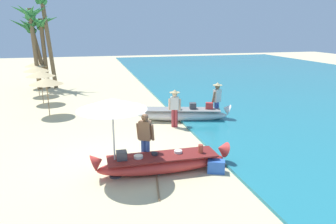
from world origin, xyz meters
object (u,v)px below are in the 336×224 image
at_px(person_vendor_hatted, 175,106).
at_px(palm_tree_tall_inland, 44,8).
at_px(person_vendor_assistant, 217,98).
at_px(paddle, 157,181).
at_px(patio_umbrella_large, 112,105).
at_px(boat_red_foreground, 162,163).
at_px(palm_tree_far_behind, 41,28).
at_px(cooler_box, 216,166).
at_px(palm_tree_leaning_seaward, 31,22).
at_px(palm_tree_mid_cluster, 32,31).
at_px(boat_white_midground, 182,114).
at_px(person_tourist_customer, 145,137).

height_order(person_vendor_hatted, palm_tree_tall_inland, palm_tree_tall_inland).
height_order(person_vendor_assistant, paddle, person_vendor_assistant).
distance_m(person_vendor_assistant, patio_umbrella_large, 7.20).
relative_size(boat_red_foreground, person_vendor_assistant, 2.38).
bearing_deg(paddle, palm_tree_tall_inland, 105.36).
bearing_deg(palm_tree_far_behind, cooler_box, -67.64).
height_order(cooler_box, paddle, cooler_box).
bearing_deg(palm_tree_leaning_seaward, person_vendor_hatted, -57.04).
height_order(palm_tree_tall_inland, paddle, palm_tree_tall_inland).
xyz_separation_m(palm_tree_leaning_seaward, cooler_box, (7.08, -15.55, -4.47)).
height_order(boat_red_foreground, palm_tree_tall_inland, palm_tree_tall_inland).
xyz_separation_m(boat_red_foreground, palm_tree_tall_inland, (-4.64, 15.24, 5.26)).
xyz_separation_m(boat_red_foreground, patio_umbrella_large, (-1.42, 0.05, 1.89)).
height_order(boat_red_foreground, palm_tree_far_behind, palm_tree_far_behind).
xyz_separation_m(person_vendor_assistant, palm_tree_leaning_seaward, (-9.33, 10.26, 3.62)).
distance_m(person_vendor_hatted, palm_tree_mid_cluster, 13.63).
xyz_separation_m(person_vendor_hatted, patio_umbrella_large, (-2.98, -4.16, 1.22)).
distance_m(palm_tree_leaning_seaward, paddle, 17.18).
xyz_separation_m(patio_umbrella_large, palm_tree_far_behind, (-3.52, 15.32, 2.02)).
bearing_deg(paddle, person_vendor_assistant, 52.93).
xyz_separation_m(palm_tree_leaning_seaward, palm_tree_mid_cluster, (-0.05, 0.33, -0.65)).
bearing_deg(palm_tree_far_behind, person_vendor_hatted, -59.79).
xyz_separation_m(boat_white_midground, cooler_box, (-0.61, -5.48, -0.13)).
xyz_separation_m(boat_white_midground, person_tourist_customer, (-2.60, -4.55, 0.66)).
distance_m(person_vendor_assistant, cooler_box, 5.81).
height_order(palm_tree_far_behind, cooler_box, palm_tree_far_behind).
xyz_separation_m(palm_tree_tall_inland, palm_tree_mid_cluster, (-0.92, 0.21, -1.55)).
bearing_deg(boat_white_midground, palm_tree_mid_cluster, 126.63).
bearing_deg(patio_umbrella_large, person_vendor_hatted, 54.40).
relative_size(person_vendor_hatted, palm_tree_tall_inland, 0.24).
bearing_deg(palm_tree_mid_cluster, boat_red_foreground, -70.22).
bearing_deg(boat_red_foreground, palm_tree_mid_cluster, 109.78).
xyz_separation_m(person_vendor_hatted, paddle, (-1.86, -4.80, -0.95)).
height_order(boat_red_foreground, palm_tree_leaning_seaward, palm_tree_leaning_seaward).
distance_m(palm_tree_far_behind, cooler_box, 17.56).
bearing_deg(patio_umbrella_large, paddle, -29.53).
bearing_deg(person_vendor_hatted, cooler_box, -89.92).
bearing_deg(boat_white_midground, person_vendor_hatted, -126.48).
bearing_deg(person_vendor_hatted, person_tourist_customer, -118.12).
xyz_separation_m(person_tourist_customer, person_vendor_assistant, (4.25, 4.36, 0.05)).
relative_size(person_vendor_hatted, patio_umbrella_large, 0.71).
height_order(boat_red_foreground, patio_umbrella_large, patio_umbrella_large).
bearing_deg(palm_tree_leaning_seaward, boat_red_foreground, -69.99).
bearing_deg(palm_tree_tall_inland, palm_tree_mid_cluster, 167.35).
relative_size(boat_red_foreground, palm_tree_tall_inland, 0.62).
bearing_deg(cooler_box, boat_white_midground, 105.64).
bearing_deg(patio_umbrella_large, boat_white_midground, 54.25).
bearing_deg(boat_red_foreground, palm_tree_tall_inland, 106.93).
distance_m(boat_white_midground, palm_tree_mid_cluster, 13.47).
distance_m(patio_umbrella_large, palm_tree_tall_inland, 15.89).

